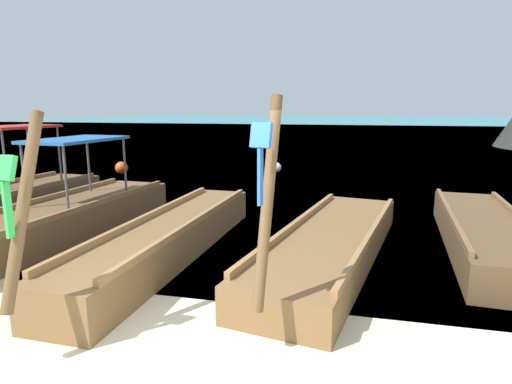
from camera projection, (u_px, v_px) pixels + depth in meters
ground at (164, 384)px, 3.99m from camera, size 120.00×120.00×0.00m
sea_water at (346, 124)px, 62.96m from camera, size 120.00×120.00×0.00m
longtail_boat_violet_ribbon at (55, 221)px, 8.31m from camera, size 1.83×6.58×2.84m
longtail_boat_green_ribbon at (169, 238)px, 7.35m from camera, size 1.20×6.41×2.51m
longtail_boat_blue_ribbon at (331, 244)px, 7.20m from camera, size 2.36×6.03×2.66m
longtail_boat_turquoise_ribbon at (484, 234)px, 7.68m from camera, size 1.61×5.50×2.37m
mooring_buoy_near at (276, 168)px, 16.75m from camera, size 0.40×0.40×0.40m
mooring_buoy_far at (122, 168)px, 16.36m from camera, size 0.48×0.48×0.48m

